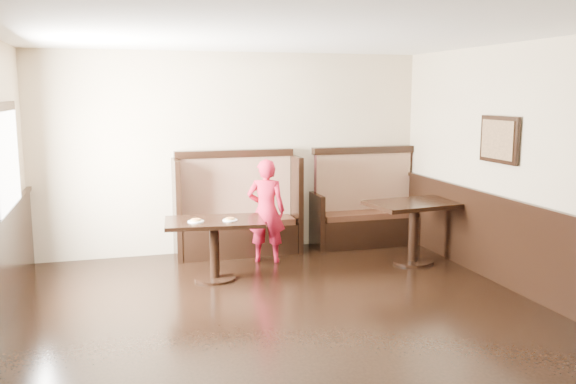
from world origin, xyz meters
name	(u,v)px	position (x,y,z in m)	size (l,w,h in m)	color
ground	(310,344)	(0.00, 0.00, 0.00)	(7.00, 7.00, 0.00)	black
room_shell	(270,266)	(-0.30, 0.28, 0.67)	(7.00, 7.00, 7.00)	#C3B18D
booth_main	(237,216)	(0.00, 3.30, 0.53)	(1.75, 0.72, 1.45)	black
booth_neighbor	(366,212)	(1.95, 3.29, 0.48)	(1.65, 0.72, 1.45)	black
table_main	(214,234)	(-0.51, 2.15, 0.56)	(1.22, 0.84, 0.74)	black
table_neighbor	(414,217)	(2.15, 2.16, 0.61)	(1.26, 0.91, 0.82)	black
child	(266,211)	(0.29, 2.76, 0.69)	(0.50, 0.33, 1.38)	#B2132C
pizza_plate_left	(196,221)	(-0.73, 2.11, 0.75)	(0.19, 0.19, 0.04)	white
pizza_plate_right	(230,219)	(-0.33, 2.07, 0.75)	(0.18, 0.18, 0.03)	white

